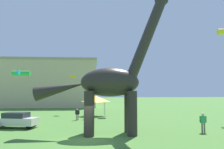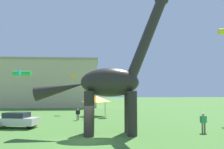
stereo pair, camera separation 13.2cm
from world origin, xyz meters
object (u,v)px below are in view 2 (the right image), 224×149
object	(u,v)px
parked_sedan_left	(16,120)
person_photographer	(88,111)
kite_trailing	(112,85)
kite_far_left	(74,76)
festival_canopy_tent	(96,99)
dinosaur_sculpture	(109,82)
kite_mid_center	(21,73)
person_near_flyer	(203,121)
person_far_spectator	(78,113)

from	to	relation	value
parked_sedan_left	person_photographer	world-z (taller)	person_photographer
kite_trailing	kite_far_left	size ratio (longest dim) A/B	0.88
parked_sedan_left	festival_canopy_tent	distance (m)	13.31
person_photographer	kite_far_left	size ratio (longest dim) A/B	1.32
dinosaur_sculpture	festival_canopy_tent	world-z (taller)	dinosaur_sculpture
dinosaur_sculpture	festival_canopy_tent	distance (m)	14.68
kite_trailing	kite_mid_center	bearing A→B (deg)	-179.81
person_near_flyer	kite_mid_center	distance (m)	25.26
person_photographer	person_near_flyer	xyz separation A→B (m)	(10.63, -10.30, 0.02)
person_far_spectator	kite_trailing	world-z (taller)	kite_trailing
parked_sedan_left	kite_trailing	bearing A→B (deg)	55.57
kite_trailing	kite_far_left	bearing A→B (deg)	145.36
parked_sedan_left	kite_far_left	bearing A→B (deg)	85.39
person_far_spectator	festival_canopy_tent	distance (m)	5.65
person_far_spectator	kite_mid_center	world-z (taller)	kite_mid_center
dinosaur_sculpture	person_far_spectator	xyz separation A→B (m)	(-3.47, 9.64, -3.58)
dinosaur_sculpture	person_photographer	world-z (taller)	dinosaur_sculpture
kite_far_left	person_near_flyer	bearing A→B (deg)	-53.45
festival_canopy_tent	kite_far_left	xyz separation A→B (m)	(-3.80, 3.73, 3.61)
dinosaur_sculpture	kite_far_left	distance (m)	18.97
kite_mid_center	dinosaur_sculpture	bearing A→B (deg)	-48.98
parked_sedan_left	festival_canopy_tent	world-z (taller)	festival_canopy_tent
person_far_spectator	festival_canopy_tent	bearing A→B (deg)	-127.98
kite_mid_center	kite_far_left	bearing A→B (deg)	31.10
person_near_flyer	kite_mid_center	bearing A→B (deg)	79.27
person_far_spectator	person_near_flyer	world-z (taller)	person_near_flyer
dinosaur_sculpture	person_photographer	distance (m)	11.26
dinosaur_sculpture	person_near_flyer	xyz separation A→B (m)	(8.44, 0.20, -3.41)
person_near_flyer	kite_mid_center	world-z (taller)	kite_mid_center
parked_sedan_left	kite_mid_center	size ratio (longest dim) A/B	1.67
dinosaur_sculpture	kite_mid_center	world-z (taller)	dinosaur_sculpture
parked_sedan_left	person_far_spectator	size ratio (longest dim) A/B	3.05
dinosaur_sculpture	parked_sedan_left	size ratio (longest dim) A/B	2.76
person_near_flyer	festival_canopy_tent	distance (m)	17.28
parked_sedan_left	kite_trailing	xyz separation A→B (m)	(10.42, 9.93, 3.87)
person_photographer	kite_far_left	xyz separation A→B (m)	(-2.74, 7.74, 5.13)
parked_sedan_left	kite_far_left	size ratio (longest dim) A/B	3.48
person_far_spectator	kite_trailing	size ratio (longest dim) A/B	1.30
parked_sedan_left	person_photographer	distance (m)	9.51
festival_canopy_tent	person_far_spectator	bearing A→B (deg)	-115.64
person_near_flyer	kite_trailing	bearing A→B (deg)	50.56
kite_mid_center	person_near_flyer	bearing A→B (deg)	-33.73
person_far_spectator	kite_mid_center	distance (m)	11.06
person_far_spectator	kite_trailing	distance (m)	7.44
kite_far_left	parked_sedan_left	bearing A→B (deg)	-106.56
dinosaur_sculpture	kite_mid_center	size ratio (longest dim) A/B	4.60
person_far_spectator	kite_mid_center	xyz separation A→B (m)	(-8.63, 4.28, 5.43)
person_photographer	kite_mid_center	xyz separation A→B (m)	(-9.91, 3.42, 5.29)
parked_sedan_left	kite_far_left	distance (m)	15.76
parked_sedan_left	person_far_spectator	world-z (taller)	parked_sedan_left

